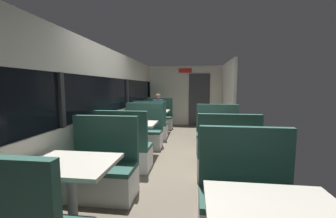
# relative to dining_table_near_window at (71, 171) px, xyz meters

# --- Properties ---
(ground_plane) EXTENTS (3.30, 9.20, 0.02)m
(ground_plane) POSITION_rel_dining_table_near_window_xyz_m (0.89, 2.09, -0.65)
(ground_plane) COLOR #665B4C
(carriage_window_panel_left) EXTENTS (0.09, 8.48, 2.30)m
(carriage_window_panel_left) POSITION_rel_dining_table_near_window_xyz_m (-0.56, 2.09, 0.47)
(carriage_window_panel_left) COLOR beige
(carriage_window_panel_left) RESTS_ON ground_plane
(carriage_end_bulkhead) EXTENTS (2.90, 0.11, 2.30)m
(carriage_end_bulkhead) POSITION_rel_dining_table_near_window_xyz_m (0.95, 6.28, 0.50)
(carriage_end_bulkhead) COLOR beige
(carriage_end_bulkhead) RESTS_ON ground_plane
(carriage_aisle_panel_right) EXTENTS (0.08, 2.40, 2.30)m
(carriage_aisle_panel_right) POSITION_rel_dining_table_near_window_xyz_m (2.34, 5.09, 0.51)
(carriage_aisle_panel_right) COLOR beige
(carriage_aisle_panel_right) RESTS_ON ground_plane
(dining_table_near_window) EXTENTS (0.90, 0.70, 0.74)m
(dining_table_near_window) POSITION_rel_dining_table_near_window_xyz_m (0.00, 0.00, 0.00)
(dining_table_near_window) COLOR #9E9EA3
(dining_table_near_window) RESTS_ON ground_plane
(bench_near_window_facing_entry) EXTENTS (0.95, 0.50, 1.10)m
(bench_near_window_facing_entry) POSITION_rel_dining_table_near_window_xyz_m (0.00, 0.70, -0.31)
(bench_near_window_facing_entry) COLOR silver
(bench_near_window_facing_entry) RESTS_ON ground_plane
(dining_table_mid_window) EXTENTS (0.90, 0.70, 0.74)m
(dining_table_mid_window) POSITION_rel_dining_table_near_window_xyz_m (0.00, 2.34, 0.00)
(dining_table_mid_window) COLOR #9E9EA3
(dining_table_mid_window) RESTS_ON ground_plane
(bench_mid_window_facing_end) EXTENTS (0.95, 0.50, 1.10)m
(bench_mid_window_facing_end) POSITION_rel_dining_table_near_window_xyz_m (0.00, 1.64, -0.31)
(bench_mid_window_facing_end) COLOR silver
(bench_mid_window_facing_end) RESTS_ON ground_plane
(bench_mid_window_facing_entry) EXTENTS (0.95, 0.50, 1.10)m
(bench_mid_window_facing_entry) POSITION_rel_dining_table_near_window_xyz_m (0.00, 3.04, -0.31)
(bench_mid_window_facing_entry) COLOR silver
(bench_mid_window_facing_entry) RESTS_ON ground_plane
(dining_table_far_window) EXTENTS (0.90, 0.70, 0.74)m
(dining_table_far_window) POSITION_rel_dining_table_near_window_xyz_m (0.00, 4.67, 0.00)
(dining_table_far_window) COLOR #9E9EA3
(dining_table_far_window) RESTS_ON ground_plane
(bench_far_window_facing_end) EXTENTS (0.95, 0.50, 1.10)m
(bench_far_window_facing_end) POSITION_rel_dining_table_near_window_xyz_m (0.00, 3.97, -0.31)
(bench_far_window_facing_end) COLOR silver
(bench_far_window_facing_end) RESTS_ON ground_plane
(bench_far_window_facing_entry) EXTENTS (0.95, 0.50, 1.10)m
(bench_far_window_facing_entry) POSITION_rel_dining_table_near_window_xyz_m (0.00, 5.37, -0.31)
(bench_far_window_facing_entry) COLOR silver
(bench_far_window_facing_entry) RESTS_ON ground_plane
(bench_front_aisle_facing_entry) EXTENTS (0.95, 0.50, 1.10)m
(bench_front_aisle_facing_entry) POSITION_rel_dining_table_near_window_xyz_m (1.79, 0.10, -0.31)
(bench_front_aisle_facing_entry) COLOR silver
(bench_front_aisle_facing_entry) RESTS_ON ground_plane
(dining_table_rear_aisle) EXTENTS (0.90, 0.70, 0.74)m
(dining_table_rear_aisle) POSITION_rel_dining_table_near_window_xyz_m (1.79, 2.14, 0.00)
(dining_table_rear_aisle) COLOR #9E9EA3
(dining_table_rear_aisle) RESTS_ON ground_plane
(bench_rear_aisle_facing_end) EXTENTS (0.95, 0.50, 1.10)m
(bench_rear_aisle_facing_end) POSITION_rel_dining_table_near_window_xyz_m (1.79, 1.44, -0.31)
(bench_rear_aisle_facing_end) COLOR silver
(bench_rear_aisle_facing_end) RESTS_ON ground_plane
(bench_rear_aisle_facing_entry) EXTENTS (0.95, 0.50, 1.10)m
(bench_rear_aisle_facing_entry) POSITION_rel_dining_table_near_window_xyz_m (1.79, 2.84, -0.31)
(bench_rear_aisle_facing_entry) COLOR silver
(bench_rear_aisle_facing_entry) RESTS_ON ground_plane
(seated_passenger) EXTENTS (0.47, 0.55, 1.26)m
(seated_passenger) POSITION_rel_dining_table_near_window_xyz_m (0.00, 5.30, -0.10)
(seated_passenger) COLOR #26262D
(seated_passenger) RESTS_ON ground_plane
(coffee_cup_primary) EXTENTS (0.07, 0.07, 0.09)m
(coffee_cup_primary) POSITION_rel_dining_table_near_window_xyz_m (0.02, 4.76, 0.15)
(coffee_cup_primary) COLOR white
(coffee_cup_primary) RESTS_ON dining_table_far_window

